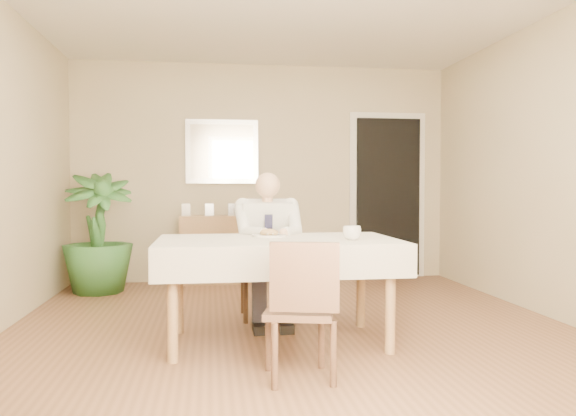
{
  "coord_description": "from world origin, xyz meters",
  "views": [
    {
      "loc": [
        -0.65,
        -4.28,
        1.12
      ],
      "look_at": [
        0.0,
        0.35,
        0.95
      ],
      "focal_mm": 35.0,
      "sensor_mm": 36.0,
      "label": 1
    }
  ],
  "objects": [
    {
      "name": "food",
      "position": [
        -0.21,
        -0.11,
        0.78
      ],
      "size": [
        0.14,
        0.14,
        0.06
      ],
      "primitive_type": "ellipsoid",
      "color": "olive",
      "rests_on": "dining_table"
    },
    {
      "name": "dining_table",
      "position": [
        -0.17,
        -0.29,
        0.67
      ],
      "size": [
        1.72,
        1.02,
        0.75
      ],
      "rotation": [
        0.0,
        0.0,
        0.0
      ],
      "color": "#A4774B",
      "rests_on": "ground"
    },
    {
      "name": "coffee_mug",
      "position": [
        0.34,
        -0.48,
        0.8
      ],
      "size": [
        0.16,
        0.16,
        0.1
      ],
      "primitive_type": "imported",
      "rotation": [
        0.0,
        0.0,
        0.31
      ],
      "color": "white",
      "rests_on": "dining_table"
    },
    {
      "name": "photo_frame_left",
      "position": [
        -0.92,
        2.36,
        0.86
      ],
      "size": [
        0.1,
        0.02,
        0.14
      ],
      "primitive_type": "cube",
      "color": "silver",
      "rests_on": "sideboard"
    },
    {
      "name": "sideboard",
      "position": [
        -0.5,
        2.32,
        0.4
      ],
      "size": [
        0.99,
        0.34,
        0.79
      ],
      "primitive_type": "cube",
      "rotation": [
        0.0,
        0.0,
        0.01
      ],
      "color": "#A4774B",
      "rests_on": "ground"
    },
    {
      "name": "fork",
      "position": [
        -0.25,
        -0.17,
        0.78
      ],
      "size": [
        0.01,
        0.13,
        0.01
      ],
      "primitive_type": "cylinder",
      "rotation": [
        1.57,
        0.0,
        0.0
      ],
      "color": "silver",
      "rests_on": "dining_table"
    },
    {
      "name": "photo_frame_right",
      "position": [
        -0.38,
        2.37,
        0.86
      ],
      "size": [
        0.1,
        0.02,
        0.14
      ],
      "primitive_type": "cube",
      "color": "silver",
      "rests_on": "sideboard"
    },
    {
      "name": "doorway",
      "position": [
        1.55,
        2.46,
        1.0
      ],
      "size": [
        0.96,
        0.07,
        2.1
      ],
      "color": "white",
      "rests_on": "ground"
    },
    {
      "name": "room",
      "position": [
        0.0,
        0.0,
        1.3
      ],
      "size": [
        5.0,
        5.02,
        2.6
      ],
      "color": "brown",
      "rests_on": "ground"
    },
    {
      "name": "seated_man",
      "position": [
        -0.17,
        0.3,
        0.69
      ],
      "size": [
        0.48,
        0.72,
        1.24
      ],
      "color": "white",
      "rests_on": "ground"
    },
    {
      "name": "plate",
      "position": [
        -0.21,
        -0.11,
        0.76
      ],
      "size": [
        0.26,
        0.26,
        0.02
      ],
      "primitive_type": "cylinder",
      "color": "white",
      "rests_on": "dining_table"
    },
    {
      "name": "mirror",
      "position": [
        -0.5,
        2.47,
        1.55
      ],
      "size": [
        0.86,
        0.04,
        0.76
      ],
      "color": "silver",
      "rests_on": "room"
    },
    {
      "name": "chair_near",
      "position": [
        -0.13,
        -1.14,
        0.46
      ],
      "size": [
        0.47,
        0.48,
        0.82
      ],
      "rotation": [
        0.0,
        0.0,
        -0.24
      ],
      "color": "#41271B",
      "rests_on": "ground"
    },
    {
      "name": "potted_palm",
      "position": [
        -1.83,
        1.9,
        0.64
      ],
      "size": [
        0.9,
        0.9,
        1.29
      ],
      "primitive_type": "imported",
      "rotation": [
        0.0,
        0.0,
        0.29
      ],
      "color": "#285923",
      "rests_on": "ground"
    },
    {
      "name": "chair_far",
      "position": [
        -0.17,
        0.59,
        0.53
      ],
      "size": [
        0.49,
        0.49,
        0.94
      ],
      "rotation": [
        0.0,
        0.0,
        -0.11
      ],
      "color": "#41271B",
      "rests_on": "ground"
    },
    {
      "name": "photo_frame_center",
      "position": [
        -0.65,
        2.36,
        0.86
      ],
      "size": [
        0.1,
        0.02,
        0.14
      ],
      "primitive_type": "cube",
      "color": "silver",
      "rests_on": "sideboard"
    },
    {
      "name": "knife",
      "position": [
        -0.17,
        -0.17,
        0.78
      ],
      "size": [
        0.01,
        0.13,
        0.01
      ],
      "primitive_type": "cylinder",
      "rotation": [
        1.57,
        0.0,
        0.0
      ],
      "color": "silver",
      "rests_on": "dining_table"
    },
    {
      "name": "window",
      "position": [
        0.0,
        -2.47,
        1.45
      ],
      "size": [
        1.34,
        0.04,
        1.44
      ],
      "color": "white",
      "rests_on": "room"
    }
  ]
}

